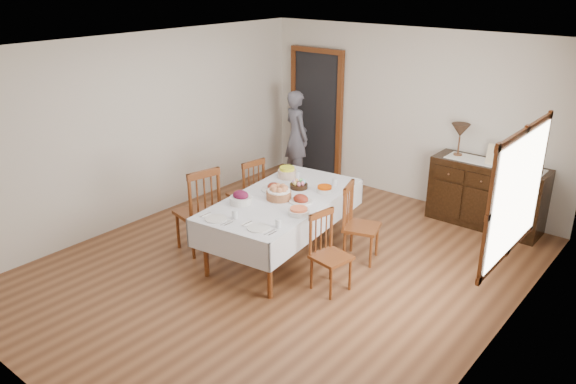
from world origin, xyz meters
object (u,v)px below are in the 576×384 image
Objects in this scene: chair_right_far at (358,222)px; sideboard at (487,194)px; chair_left_near at (199,209)px; chair_right_near at (328,251)px; chair_left_far at (248,192)px; person at (297,133)px; table_lamp at (460,131)px; dining_table at (282,205)px.

sideboard is at bearing -41.25° from chair_right_far.
chair_right_near is (1.78, 0.28, -0.11)m from chair_left_near.
person is at bearing -153.91° from chair_left_far.
table_lamp reaches higher than chair_right_far.
chair_left_far is 0.59× the size of person.
chair_left_far is (-0.93, 0.38, -0.18)m from dining_table.
chair_left_far is at bearing 130.90° from person.
chair_left_far is at bearing 75.36° from chair_right_far.
table_lamp is at bearing -152.11° from person.
chair_left_near is at bearing 12.44° from chair_left_far.
chair_left_near is 1.25× the size of chair_right_near.
person is at bearing 35.32° from chair_right_far.
dining_table is 1.03m from chair_left_far.
chair_right_near is at bearing -25.40° from dining_table.
dining_table is 2.71m from person.
person reaches higher than chair_left_far.
chair_left_near is at bearing 104.94° from chair_right_far.
table_lamp reaches higher than chair_left_near.
person is (-2.46, 2.54, 0.36)m from chair_right_near.
sideboard is at bearing -5.20° from chair_right_near.
dining_table is 5.10× the size of table_lamp.
chair_right_far is (1.66, 1.07, -0.08)m from chair_left_near.
sideboard is (0.73, 2.76, 0.00)m from chair_right_near.
chair_right_near is at bearing 170.82° from chair_right_far.
table_lamp is at bearing 158.50° from chair_left_near.
chair_left_near is at bearing -123.36° from table_lamp.
dining_table is at bearing -123.92° from sideboard.
chair_left_near is 0.74× the size of sideboard.
table_lamp is (2.09, 2.09, 0.78)m from chair_left_far.
chair_left_far is 1.98m from chair_right_near.
chair_left_near is 3.73m from table_lamp.
table_lamp reaches higher than chair_right_near.
chair_right_far is at bearing 134.74° from chair_left_near.
person reaches higher than dining_table.
person reaches higher than table_lamp.
chair_left_far reaches higher than chair_right_near.
table_lamp is (0.36, 1.99, 0.78)m from chair_right_far.
chair_left_far is 1.74m from chair_right_far.
chair_left_far is 1.08× the size of chair_right_near.
chair_left_far is 1.97m from person.
dining_table is at bearing 147.37° from person.
person is at bearing 53.69° from chair_right_near.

